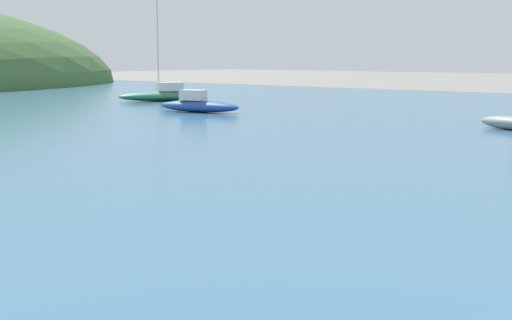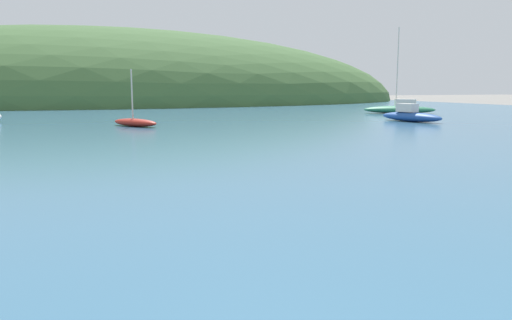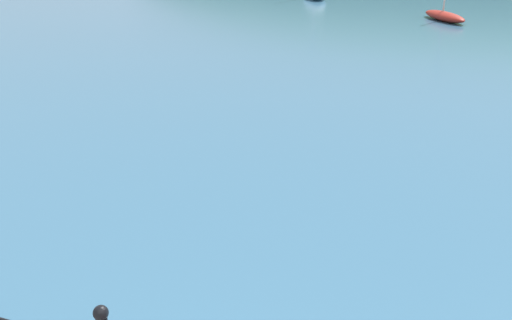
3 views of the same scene
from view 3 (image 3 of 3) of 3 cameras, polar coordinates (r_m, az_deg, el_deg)
name	(u,v)px [view 3 (image 3 of 3)]	position (r m, az deg, el deg)	size (l,w,h in m)	color
water	(454,4)	(33.87, 18.38, 13.89)	(80.00, 60.00, 0.10)	#386684
boat_white_sailboat	(444,16)	(27.31, 17.51, 12.97)	(2.30, 2.92, 2.77)	maroon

